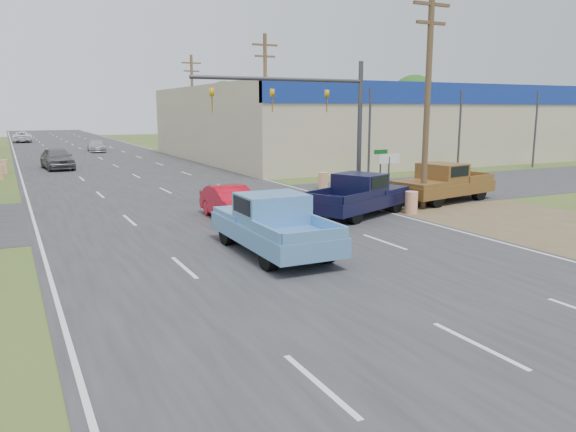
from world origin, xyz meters
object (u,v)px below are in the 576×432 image
navy_pickup (360,194)px  red_convertible (231,203)px  distant_car_grey (57,158)px  brown_pickup (441,182)px  rider (298,224)px  distant_car_silver (96,146)px  motorcycle (299,236)px  blue_pickup (272,223)px  distant_car_white (22,137)px

navy_pickup → red_convertible: bearing=-130.8°
distant_car_grey → brown_pickup: bearing=-63.1°
rider → distant_car_silver: bearing=-93.8°
motorcycle → brown_pickup: 12.26m
blue_pickup → distant_car_grey: (-3.98, 30.88, -0.13)m
distant_car_silver → brown_pickup: bearing=-72.2°
distant_car_silver → distant_car_white: distant_car_white is taller
blue_pickup → distant_car_silver: size_ratio=1.31×
red_convertible → motorcycle: (0.17, -5.82, -0.25)m
distant_car_white → navy_pickup: bearing=100.8°
brown_pickup → navy_pickup: bearing=91.1°
rider → distant_car_silver: 48.42m
motorcycle → distant_car_silver: bearing=86.2°
motorcycle → distant_car_grey: bearing=95.9°
navy_pickup → brown_pickup: brown_pickup is taller
navy_pickup → distant_car_white: 68.89m
red_convertible → brown_pickup: bearing=-1.4°
navy_pickup → distant_car_white: bearing=165.7°
navy_pickup → distant_car_grey: navy_pickup is taller
blue_pickup → red_convertible: bearing=82.8°
brown_pickup → distant_car_white: bearing=3.2°
rider → distant_car_white: (-6.25, 72.06, -0.11)m
red_convertible → brown_pickup: size_ratio=0.69×
rider → navy_pickup: bearing=-145.0°
rider → blue_pickup: bearing=-1.4°
distant_car_white → brown_pickup: bearing=105.7°
distant_car_grey → blue_pickup: bearing=-87.9°
brown_pickup → red_convertible: bearing=76.7°
distant_car_silver → distant_car_white: (-6.69, 23.65, 0.09)m
brown_pickup → distant_car_white: (-17.23, 66.66, -0.23)m
rider → distant_car_silver: rider is taller
red_convertible → distant_car_silver: size_ratio=0.95×
motorcycle → distant_car_silver: 48.46m
distant_car_grey → distant_car_white: bearing=86.6°
motorcycle → brown_pickup: size_ratio=0.32×
distant_car_silver → distant_car_white: size_ratio=0.84×
rider → distant_car_white: rider is taller
navy_pickup → distant_car_white: navy_pickup is taller
motorcycle → navy_pickup: size_ratio=0.34×
motorcycle → navy_pickup: (5.23, 4.18, 0.48)m
red_convertible → distant_car_white: distant_car_white is taller
red_convertible → navy_pickup: 5.65m
distant_car_white → blue_pickup: bearing=95.4°
rider → blue_pickup: size_ratio=0.29×
rider → distant_car_grey: bearing=-84.1°
rider → navy_pickup: size_ratio=0.29×
distant_car_silver → red_convertible: bearing=-86.8°
brown_pickup → distant_car_white: 68.86m
motorcycle → distant_car_white: distant_car_white is taller
motorcycle → navy_pickup: 6.71m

